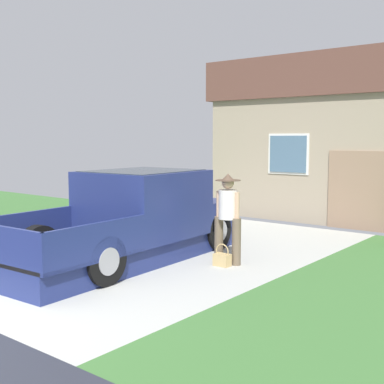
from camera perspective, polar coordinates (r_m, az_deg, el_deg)
pickup_truck at (r=9.83m, az=-6.14°, el=-2.99°), size 2.22×5.15×1.70m
person_with_hat at (r=9.30m, az=4.05°, el=-2.46°), size 0.54×0.46×1.67m
handbag at (r=9.27m, az=3.43°, el=-7.55°), size 0.30×0.19×0.41m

